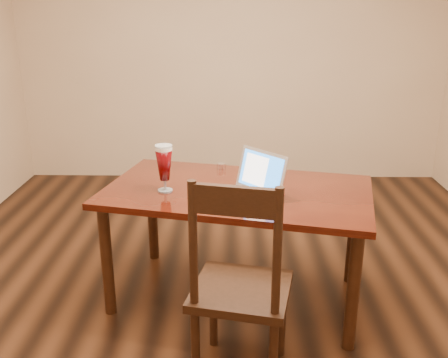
{
  "coord_description": "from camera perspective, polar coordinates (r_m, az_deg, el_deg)",
  "views": [
    {
      "loc": [
        0.0,
        -2.84,
        1.81
      ],
      "look_at": [
        -0.04,
        -0.09,
        0.86
      ],
      "focal_mm": 40.0,
      "sensor_mm": 36.0,
      "label": 1
    }
  ],
  "objects": [
    {
      "name": "dining_chair",
      "position": [
        2.48,
        1.82,
        -12.34
      ],
      "size": [
        0.55,
        0.53,
        1.11
      ],
      "rotation": [
        0.0,
        0.0,
        -0.21
      ],
      "color": "black",
      "rests_on": "ground"
    },
    {
      "name": "dining_table",
      "position": [
        3.09,
        1.33,
        -2.54
      ],
      "size": [
        1.77,
        1.24,
        1.04
      ],
      "rotation": [
        0.0,
        0.0,
        -0.22
      ],
      "color": "#441409",
      "rests_on": "ground"
    },
    {
      "name": "room_shell",
      "position": [
        2.84,
        0.96,
        18.08
      ],
      "size": [
        4.51,
        5.01,
        2.71
      ],
      "color": "tan",
      "rests_on": "ground"
    },
    {
      "name": "ground",
      "position": [
        3.37,
        0.79,
        -13.47
      ],
      "size": [
        5.0,
        5.0,
        0.0
      ],
      "primitive_type": "plane",
      "color": "black",
      "rests_on": "ground"
    }
  ]
}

